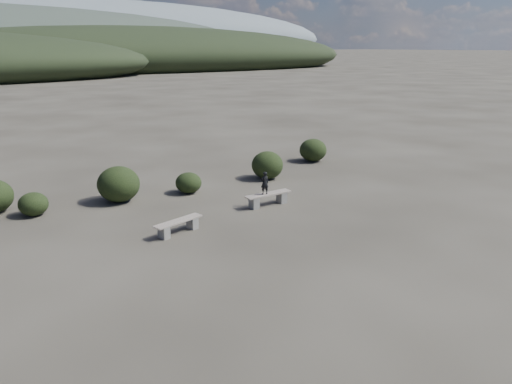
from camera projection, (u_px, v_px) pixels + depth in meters
ground at (316, 265)px, 13.25m from camera, size 1200.00×1200.00×0.00m
bench_left at (178, 225)px, 15.42m from camera, size 1.73×0.79×0.42m
bench_right at (268, 198)px, 18.10m from camera, size 1.84×0.41×0.46m
seated_person at (265, 183)px, 17.85m from camera, size 0.33×0.24×0.83m
shrub_a at (33, 204)px, 17.00m from camera, size 0.99×0.99×0.81m
shrub_b at (119, 184)px, 18.47m from camera, size 1.56×1.56×1.34m
shrub_c at (189, 183)px, 19.63m from camera, size 1.03×1.03×0.82m
shrub_d at (267, 165)px, 21.69m from camera, size 1.38×1.38×1.21m
shrub_e at (313, 150)px, 25.00m from camera, size 1.36×1.36×1.13m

